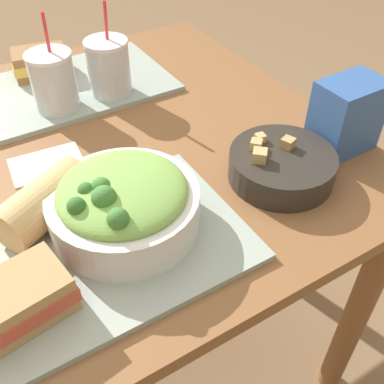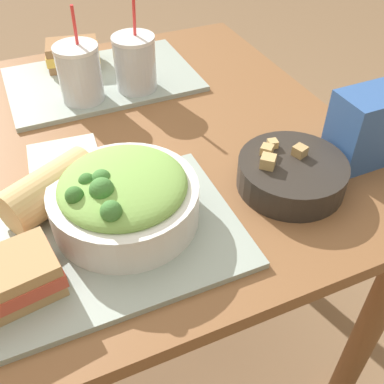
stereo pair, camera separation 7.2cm
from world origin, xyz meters
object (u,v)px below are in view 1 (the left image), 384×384
soup_bowl (281,165)px  drink_cup_dark (54,83)px  sandwich_far (41,62)px  sandwich_near (19,300)px  baguette_near (45,202)px  napkin_folded (48,165)px  chip_bag (346,116)px  drink_cup_red (109,69)px  salad_bowl (123,203)px

soup_bowl → drink_cup_dark: drink_cup_dark is taller
sandwich_far → sandwich_near: bearing=-98.1°
soup_bowl → sandwich_near: size_ratio=1.33×
baguette_near → napkin_folded: 0.17m
drink_cup_dark → napkin_folded: drink_cup_dark is taller
soup_bowl → baguette_near: size_ratio=1.10×
sandwich_far → chip_bag: (0.43, -0.60, 0.03)m
soup_bowl → drink_cup_red: bearing=108.6°
drink_cup_red → napkin_folded: bearing=-140.4°
soup_bowl → sandwich_far: same height
sandwich_near → drink_cup_red: bearing=46.3°
sandwich_far → napkin_folded: 0.37m
baguette_near → soup_bowl: bearing=-132.8°
soup_bowl → drink_cup_dark: size_ratio=0.92×
sandwich_near → chip_bag: 0.67m
salad_bowl → sandwich_far: size_ratio=1.65×
salad_bowl → drink_cup_dark: 0.42m
drink_cup_red → napkin_folded: 0.29m
soup_bowl → salad_bowl: bearing=175.0°
baguette_near → sandwich_near: bearing=123.2°
napkin_folded → drink_cup_red: bearing=39.6°
salad_bowl → napkin_folded: bearing=104.2°
salad_bowl → soup_bowl: (0.31, -0.03, -0.03)m
baguette_near → chip_bag: (0.58, -0.09, 0.02)m
salad_bowl → baguette_near: bearing=142.5°
drink_cup_red → baguette_near: bearing=-127.9°
chip_bag → sandwich_near: bearing=-174.7°
chip_bag → sandwich_far: bearing=124.9°
sandwich_near → napkin_folded: sandwich_near is taller
drink_cup_red → napkin_folded: (-0.22, -0.18, -0.07)m
napkin_folded → drink_cup_dark: bearing=64.1°
sandwich_far → chip_bag: size_ratio=1.00×
napkin_folded → soup_bowl: bearing=-35.7°
sandwich_far → napkin_folded: sandwich_far is taller
sandwich_near → sandwich_far: (0.24, 0.67, -0.00)m
sandwich_near → drink_cup_dark: drink_cup_dark is taller
chip_bag → napkin_folded: bearing=154.4°
sandwich_near → napkin_folded: size_ratio=1.02×
sandwich_near → drink_cup_dark: size_ratio=0.69×
sandwich_near → salad_bowl: bearing=14.4°
soup_bowl → baguette_near: 0.43m
drink_cup_dark → napkin_folded: bearing=-115.9°
sandwich_far → drink_cup_red: 0.21m
drink_cup_red → chip_bag: bearing=-53.5°
chip_bag → drink_cup_red: bearing=125.9°
salad_bowl → sandwich_near: 0.21m
salad_bowl → sandwich_near: salad_bowl is taller
sandwich_far → chip_bag: bearing=-43.2°
soup_bowl → chip_bag: chip_bag is taller
chip_bag → napkin_folded: chip_bag is taller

